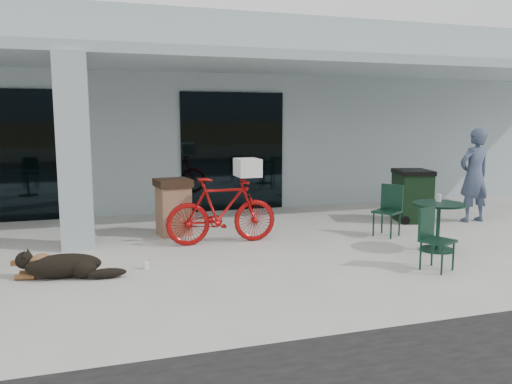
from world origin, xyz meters
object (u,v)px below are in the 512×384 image
object	(u,v)px
bicycle	(222,211)
person	(474,175)
cafe_table_far	(438,227)
cafe_chair_far_a	(438,240)
dog	(64,264)
trash_receptacle	(173,207)
cafe_chair_far_b	(387,211)
wheeled_bin	(412,195)

from	to	relation	value
bicycle	person	bearing A→B (deg)	-86.91
cafe_table_far	cafe_chair_far_a	world-z (taller)	cafe_chair_far_a
dog	trash_receptacle	bearing A→B (deg)	63.98
dog	cafe_chair_far_b	size ratio (longest dim) A/B	1.20
trash_receptacle	person	bearing A→B (deg)	-5.67
dog	wheeled_bin	distance (m)	6.90
bicycle	cafe_table_far	size ratio (longest dim) A/B	2.29
person	wheeled_bin	distance (m)	1.31
trash_receptacle	wheeled_bin	xyz separation A→B (m)	(4.88, -0.18, 0.02)
bicycle	person	distance (m)	5.37
cafe_table_far	dog	bearing A→B (deg)	177.32
cafe_chair_far_a	cafe_chair_far_b	size ratio (longest dim) A/B	0.94
bicycle	cafe_table_far	xyz separation A→B (m)	(3.19, -1.46, -0.18)
cafe_chair_far_b	cafe_chair_far_a	bearing A→B (deg)	-45.20
cafe_chair_far_b	person	xyz separation A→B (m)	(2.40, 0.64, 0.50)
bicycle	cafe_chair_far_a	xyz separation A→B (m)	(2.50, -2.37, -0.13)
cafe_table_far	bicycle	bearing A→B (deg)	155.35
cafe_chair_far_b	wheeled_bin	size ratio (longest dim) A/B	0.87
dog	person	distance (m)	7.96
cafe_table_far	cafe_chair_far_b	world-z (taller)	cafe_chair_far_b
trash_receptacle	cafe_table_far	bearing A→B (deg)	-31.35
trash_receptacle	wheeled_bin	distance (m)	4.88
cafe_table_far	trash_receptacle	xyz separation A→B (m)	(-3.88, 2.36, 0.13)
bicycle	trash_receptacle	size ratio (longest dim) A/B	1.84
person	wheeled_bin	xyz separation A→B (m)	(-1.16, 0.42, -0.42)
trash_receptacle	dog	bearing A→B (deg)	-129.66
bicycle	wheeled_bin	distance (m)	4.25
bicycle	cafe_chair_far_a	world-z (taller)	bicycle
person	cafe_chair_far_b	bearing A→B (deg)	11.51
wheeled_bin	cafe_chair_far_a	bearing A→B (deg)	-104.45
dog	cafe_table_far	xyz separation A→B (m)	(5.62, -0.26, 0.20)
cafe_chair_far_b	wheeled_bin	distance (m)	1.63
cafe_chair_far_a	wheeled_bin	size ratio (longest dim) A/B	0.81
cafe_chair_far_b	person	size ratio (longest dim) A/B	0.48
bicycle	trash_receptacle	xyz separation A→B (m)	(-0.69, 0.90, -0.05)
bicycle	cafe_chair_far_b	bearing A→B (deg)	-96.70
cafe_chair_far_a	trash_receptacle	size ratio (longest dim) A/B	0.85
cafe_table_far	trash_receptacle	distance (m)	4.54
cafe_table_far	trash_receptacle	world-z (taller)	trash_receptacle
cafe_chair_far_a	wheeled_bin	bearing A→B (deg)	36.32
trash_receptacle	wheeled_bin	world-z (taller)	wheeled_bin
cafe_chair_far_b	trash_receptacle	bearing A→B (deg)	-141.47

